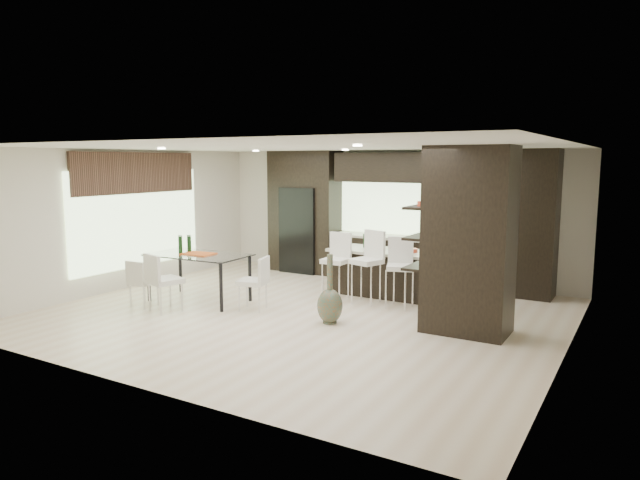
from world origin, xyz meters
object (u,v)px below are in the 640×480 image
Objects in this scene: stool_mid at (366,274)px; chair_near at (165,285)px; stool_left at (336,273)px; chair_far at (144,285)px; chair_end at (253,286)px; bench at (419,286)px; stool_right at (400,280)px; kitchen_island at (384,273)px; floor_vase at (330,289)px; dining_table at (199,278)px.

stool_mid is 1.14× the size of chair_near.
chair_far is (-2.57, -2.14, -0.11)m from stool_left.
chair_near is 1.21× the size of chair_far.
chair_end is (1.73, 0.78, 0.04)m from chair_far.
bench is 1.70× the size of chair_far.
stool_mid is 1.38× the size of chair_far.
stool_right reaches higher than stool_left.
kitchen_island is at bearing 40.50° from chair_far.
stool_left is at bearing 115.65° from floor_vase.
stool_right is at bearing 49.72° from chair_near.
chair_near is (-2.02, -2.18, -0.03)m from stool_left.
floor_vase is at bearing -107.82° from chair_end.
chair_near reaches higher than kitchen_island.
stool_mid reaches higher than bench.
dining_table is 0.95m from chair_far.
stool_mid reaches higher than stool_left.
chair_far is 0.90× the size of chair_end.
bench is 1.53× the size of chair_end.
stool_left is at bearing -143.92° from bench.
dining_table is 0.82m from chair_near.
chair_near reaches higher than chair_far.
kitchen_island is at bearing -50.62° from chair_end.
stool_left is at bearing 31.34° from dining_table.
stool_mid is 0.96× the size of floor_vase.
kitchen_island is 2.56m from chair_end.
chair_end is (1.18, 0.00, -0.01)m from dining_table.
stool_right is (0.62, -0.75, 0.06)m from kitchen_island.
chair_far is 1.90m from chair_end.
stool_left is at bearing 63.15° from chair_near.
dining_table is at bearing 73.92° from chair_end.
dining_table is at bearing -140.92° from kitchen_island.
stool_right is at bearing -89.04° from bench.
kitchen_island reaches higher than chair_far.
stool_right reaches higher than dining_table.
stool_left is 1.60m from chair_end.
stool_left is 2.97m from chair_near.
chair_end is at bearing 50.58° from chair_near.
stool_right reaches higher than chair_near.
floor_vase is at bearing -3.67° from dining_table.
dining_table reaches higher than chair_far.
chair_far is (-0.55, -0.78, -0.05)m from dining_table.
dining_table reaches higher than chair_end.
stool_right is at bearing 19.01° from stool_mid.
stool_right is 0.90× the size of floor_vase.
floor_vase is 3.33m from chair_far.
chair_end is (-2.07, -1.36, -0.07)m from stool_right.
bench is (0.09, 0.70, -0.24)m from stool_right.
chair_far is (-3.19, -2.89, -0.05)m from kitchen_island.
floor_vase is (-0.56, -1.41, 0.05)m from stool_right.
floor_vase reaches higher than stool_mid.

